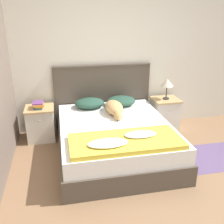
% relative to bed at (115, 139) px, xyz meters
% --- Properties ---
extents(ground_plane, '(16.00, 16.00, 0.00)m').
position_rel_bed_xyz_m(ground_plane, '(0.08, -1.05, -0.25)').
color(ground_plane, '#896647').
extents(wall_back, '(9.00, 0.06, 2.55)m').
position_rel_bed_xyz_m(wall_back, '(0.08, 1.08, 1.03)').
color(wall_back, silver).
rests_on(wall_back, ground_plane).
extents(bed, '(1.62, 1.96, 0.50)m').
position_rel_bed_xyz_m(bed, '(0.00, 0.00, 0.00)').
color(bed, '#4C4238').
rests_on(bed, ground_plane).
extents(headboard, '(1.70, 0.06, 1.17)m').
position_rel_bed_xyz_m(headboard, '(0.00, 1.00, 0.36)').
color(headboard, '#4C4238').
rests_on(headboard, ground_plane).
extents(nightstand_left, '(0.46, 0.44, 0.56)m').
position_rel_bed_xyz_m(nightstand_left, '(-1.09, 0.74, 0.03)').
color(nightstand_left, silver).
rests_on(nightstand_left, ground_plane).
extents(nightstand_right, '(0.46, 0.44, 0.56)m').
position_rel_bed_xyz_m(nightstand_right, '(1.09, 0.74, 0.03)').
color(nightstand_right, silver).
rests_on(nightstand_right, ground_plane).
extents(pillow_left, '(0.49, 0.40, 0.15)m').
position_rel_bed_xyz_m(pillow_left, '(-0.27, 0.73, 0.33)').
color(pillow_left, '#284C3D').
rests_on(pillow_left, bed).
extents(pillow_right, '(0.49, 0.40, 0.15)m').
position_rel_bed_xyz_m(pillow_right, '(0.27, 0.73, 0.33)').
color(pillow_right, '#284C3D').
rests_on(pillow_right, bed).
extents(quilt, '(1.37, 0.61, 0.10)m').
position_rel_bed_xyz_m(quilt, '(-0.01, -0.63, 0.29)').
color(quilt, yellow).
rests_on(quilt, bed).
extents(dog, '(0.26, 0.71, 0.19)m').
position_rel_bed_xyz_m(dog, '(0.08, 0.38, 0.35)').
color(dog, tan).
rests_on(dog, bed).
extents(book_stack, '(0.18, 0.23, 0.10)m').
position_rel_bed_xyz_m(book_stack, '(-1.09, 0.72, 0.37)').
color(book_stack, '#285689').
rests_on(book_stack, nightstand_left).
extents(table_lamp, '(0.22, 0.22, 0.37)m').
position_rel_bed_xyz_m(table_lamp, '(1.09, 0.74, 0.60)').
color(table_lamp, '#2D2D33').
rests_on(table_lamp, nightstand_right).
extents(rug, '(1.18, 0.76, 0.00)m').
position_rel_bed_xyz_m(rug, '(1.47, -0.38, -0.25)').
color(rug, '#604C75').
rests_on(rug, ground_plane).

